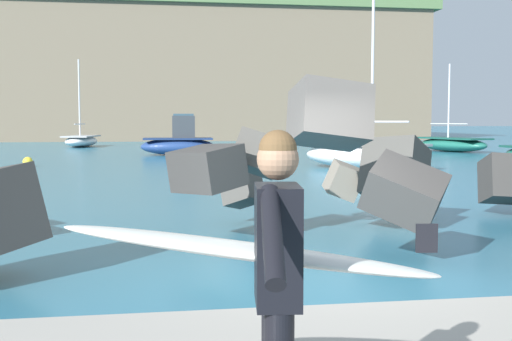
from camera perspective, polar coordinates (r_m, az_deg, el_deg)
ground_plane at (r=8.49m, az=5.58°, el=-9.66°), size 400.00×400.00×0.00m
breakwater_jetty at (r=10.39m, az=12.34°, el=-0.66°), size 28.86×8.14×2.75m
surfer_with_board at (r=3.42m, az=1.19°, el=-8.84°), size 2.12×1.27×1.78m
boat_near_centre at (r=52.04m, az=-14.97°, el=2.54°), size 2.89×5.11×6.64m
boat_near_right at (r=27.81m, az=9.28°, el=1.37°), size 5.22×6.00×8.06m
boat_mid_left at (r=44.66m, az=16.74°, el=2.24°), size 3.68×6.10×5.73m
boat_mid_centre at (r=38.73m, az=-6.72°, el=2.46°), size 4.43×2.10×2.43m
mooring_buoy_inner at (r=46.64m, az=8.90°, el=2.10°), size 0.44×0.44×0.44m
mooring_buoy_outer at (r=30.59m, az=-19.26°, el=0.72°), size 0.44×0.44×0.44m
headland_bluff at (r=85.48m, az=-16.08°, el=7.74°), size 78.93×42.71×14.49m
station_building_central at (r=90.45m, az=-10.29°, el=13.91°), size 8.10×6.91×5.17m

